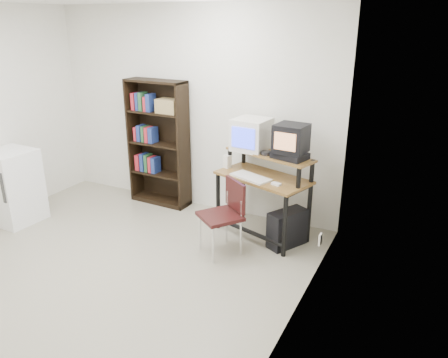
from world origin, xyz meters
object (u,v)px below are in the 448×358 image
at_px(computer_desk, 264,181).
at_px(school_chair, 226,210).
at_px(bookshelf, 159,141).
at_px(mini_fridge, 13,187).
at_px(crt_monitor, 251,134).
at_px(crt_tv, 291,138).
at_px(pc_tower, 287,228).

height_order(computer_desk, school_chair, computer_desk).
bearing_deg(bookshelf, mini_fridge, -131.74).
bearing_deg(crt_monitor, bookshelf, -179.91).
bearing_deg(crt_tv, computer_desk, -170.77).
relative_size(computer_desk, crt_monitor, 2.74).
xyz_separation_m(pc_tower, bookshelf, (-1.98, 0.44, 0.66)).
distance_m(crt_tv, school_chair, 1.04).
distance_m(pc_tower, bookshelf, 2.13).
distance_m(computer_desk, school_chair, 0.62).
relative_size(crt_tv, bookshelf, 0.21).
bearing_deg(computer_desk, crt_tv, 21.28).
height_order(crt_monitor, crt_tv, crt_tv).
xyz_separation_m(bookshelf, mini_fridge, (-1.29, -1.33, -0.41)).
bearing_deg(crt_tv, crt_monitor, 169.56).
relative_size(crt_monitor, school_chair, 0.53).
xyz_separation_m(crt_monitor, school_chair, (0.03, -0.73, -0.66)).
relative_size(computer_desk, bookshelf, 0.70).
relative_size(pc_tower, mini_fridge, 0.49).
xyz_separation_m(computer_desk, mini_fridge, (-2.92, -1.03, -0.21)).
bearing_deg(bookshelf, crt_monitor, -3.18).
xyz_separation_m(crt_tv, school_chair, (-0.50, -0.58, -0.70)).
bearing_deg(mini_fridge, crt_monitor, 26.71).
distance_m(school_chair, bookshelf, 1.70).
height_order(crt_tv, pc_tower, crt_tv).
height_order(crt_monitor, bookshelf, bookshelf).
distance_m(crt_monitor, school_chair, 0.98).
xyz_separation_m(pc_tower, school_chair, (-0.56, -0.42, 0.29)).
bearing_deg(school_chair, pc_tower, 73.31).
bearing_deg(bookshelf, school_chair, -28.93).
distance_m(crt_monitor, pc_tower, 1.15).
distance_m(crt_tv, mini_fridge, 3.46).
bearing_deg(crt_tv, pc_tower, -63.51).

